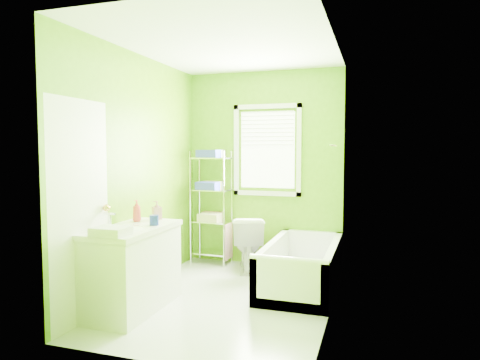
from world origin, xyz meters
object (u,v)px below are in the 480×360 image
(toilet, at_px, (248,243))
(wire_shelf_unit, at_px, (212,194))
(bathtub, at_px, (301,273))
(vanity, at_px, (133,265))

(toilet, bearing_deg, wire_shelf_unit, -37.68)
(bathtub, relative_size, vanity, 1.51)
(toilet, bearing_deg, vanity, 49.52)
(bathtub, bearing_deg, vanity, -141.30)
(bathtub, relative_size, toilet, 2.32)
(toilet, distance_m, vanity, 1.79)
(toilet, relative_size, wire_shelf_unit, 0.46)
(bathtub, bearing_deg, wire_shelf_unit, 152.85)
(toilet, height_order, vanity, vanity)
(bathtub, distance_m, toilet, 0.94)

